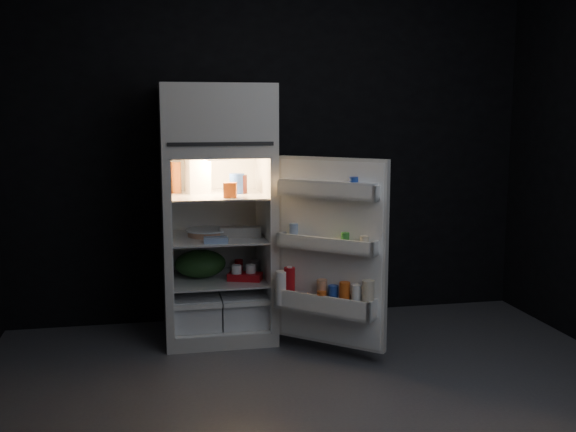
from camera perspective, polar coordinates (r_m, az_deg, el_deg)
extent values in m
cube|color=#525257|center=(3.86, 3.27, -15.62)|extent=(4.00, 3.40, 0.00)
cube|color=black|center=(5.18, -1.42, 6.09)|extent=(4.00, 0.00, 2.70)
cube|color=black|center=(1.94, 16.55, 1.27)|extent=(4.00, 0.00, 2.70)
cube|color=silver|center=(4.96, -5.88, -9.39)|extent=(0.76, 0.70, 0.10)
cube|color=silver|center=(4.78, -10.24, -2.13)|extent=(0.05, 0.70, 1.20)
cube|color=silver|center=(4.84, -1.81, -1.84)|extent=(0.05, 0.70, 1.20)
cube|color=white|center=(5.12, -6.35, -1.32)|extent=(0.66, 0.05, 1.20)
cube|color=silver|center=(4.72, -6.12, 5.54)|extent=(0.76, 0.70, 0.06)
cube|color=silver|center=(4.71, -6.17, 8.46)|extent=(0.76, 0.70, 0.42)
cube|color=black|center=(4.37, -5.68, 6.08)|extent=(0.68, 0.01, 0.02)
cube|color=white|center=(4.75, -9.88, -2.17)|extent=(0.01, 0.65, 1.20)
cube|color=white|center=(4.81, -2.10, -1.91)|extent=(0.01, 0.65, 1.20)
cube|color=white|center=(4.70, -6.08, 5.11)|extent=(0.66, 0.65, 0.01)
cube|color=white|center=(4.92, -5.86, -8.88)|extent=(0.66, 0.65, 0.01)
cube|color=white|center=(4.72, -6.03, 1.77)|extent=(0.65, 0.63, 0.01)
cube|color=white|center=(4.77, -5.97, -1.81)|extent=(0.65, 0.63, 0.01)
cube|color=white|center=(4.83, -5.91, -5.31)|extent=(0.65, 0.63, 0.01)
cube|color=white|center=(4.89, -7.84, -7.60)|extent=(0.32, 0.59, 0.22)
cube|color=white|center=(4.92, -3.97, -7.43)|extent=(0.32, 0.59, 0.22)
cube|color=white|center=(4.56, -7.59, -7.65)|extent=(0.32, 0.02, 0.03)
cube|color=white|center=(4.59, -3.44, -7.47)|extent=(0.32, 0.02, 0.03)
cube|color=#FFE5B2|center=(4.65, -6.02, 4.82)|extent=(0.14, 0.14, 0.02)
cube|color=silver|center=(4.35, 3.72, -3.07)|extent=(0.60, 0.54, 1.22)
cube|color=white|center=(4.33, 3.56, -3.14)|extent=(0.54, 0.48, 1.18)
cube|color=white|center=(4.23, 3.35, 1.67)|extent=(0.57, 0.52, 0.02)
cube|color=white|center=(4.19, 3.14, 2.14)|extent=(0.52, 0.47, 0.10)
cube|color=white|center=(4.09, 7.48, 1.90)|extent=(0.07, 0.08, 0.10)
cube|color=white|center=(4.38, -0.50, 2.44)|extent=(0.07, 0.08, 0.10)
cube|color=white|center=(4.28, 3.28, -2.79)|extent=(0.57, 0.53, 0.02)
cube|color=white|center=(4.24, 3.04, -2.43)|extent=(0.52, 0.47, 0.09)
cube|color=white|center=(4.14, 7.36, -2.77)|extent=(0.08, 0.09, 0.09)
cube|color=white|center=(4.43, -0.53, -1.93)|extent=(0.08, 0.09, 0.09)
cube|color=white|center=(4.36, 3.11, -8.06)|extent=(0.60, 0.56, 0.02)
cube|color=white|center=(4.29, 2.75, -7.57)|extent=(0.52, 0.47, 0.13)
cube|color=white|center=(4.21, 7.15, -7.96)|extent=(0.11, 0.12, 0.13)
cube|color=white|center=(4.50, -0.65, -6.80)|extent=(0.11, 0.12, 0.13)
cube|color=white|center=(4.22, 3.36, 2.91)|extent=(0.55, 0.51, 0.02)
cylinder|color=navy|center=(4.14, 5.58, 2.48)|extent=(0.08, 0.08, 0.12)
cylinder|color=#338C33|center=(4.21, 3.84, 2.32)|extent=(0.08, 0.08, 0.08)
cylinder|color=beige|center=(4.16, 6.48, -2.36)|extent=(0.08, 0.08, 0.09)
cylinder|color=#338C33|center=(4.21, 4.86, -2.12)|extent=(0.07, 0.07, 0.11)
cylinder|color=#809CC7|center=(4.38, 0.49, -1.49)|extent=(0.08, 0.08, 0.13)
cylinder|color=beige|center=(4.20, 6.79, -6.97)|extent=(0.11, 0.11, 0.23)
cylinder|color=silver|center=(4.24, 5.79, -7.08)|extent=(0.08, 0.08, 0.19)
cylinder|color=#C34F16|center=(4.27, 4.81, -6.90)|extent=(0.10, 0.10, 0.20)
cylinder|color=navy|center=(4.31, 3.84, -6.97)|extent=(0.09, 0.09, 0.17)
cylinder|color=tan|center=(4.34, 2.89, -6.66)|extent=(0.10, 0.10, 0.20)
cylinder|color=#A90E14|center=(4.44, 0.13, -5.93)|extent=(0.10, 0.10, 0.25)
cylinder|color=#C34F16|center=(4.31, 2.87, -7.23)|extent=(0.08, 0.08, 0.13)
cylinder|color=silver|center=(4.37, 1.23, -7.12)|extent=(0.08, 0.08, 0.11)
cylinder|color=white|center=(4.43, -0.58, -6.12)|extent=(0.10, 0.10, 0.22)
cylinder|color=white|center=(4.42, 0.13, -4.45)|extent=(0.05, 0.05, 0.02)
cube|color=white|center=(4.79, -7.64, 3.35)|extent=(0.18, 0.18, 0.24)
cylinder|color=navy|center=(4.75, -4.34, 2.76)|extent=(0.12, 0.12, 0.14)
cylinder|color=black|center=(4.76, -4.02, 2.71)|extent=(0.11, 0.11, 0.13)
cylinder|color=#C05F1E|center=(4.82, -9.46, 3.23)|extent=(0.09, 0.09, 0.22)
cube|color=#C34F16|center=(4.53, -4.92, 2.21)|extent=(0.10, 0.08, 0.10)
cube|color=#9C978E|center=(4.74, -4.06, -1.35)|extent=(0.30, 0.14, 0.07)
cylinder|color=tan|center=(4.79, -6.84, -1.46)|extent=(0.36, 0.36, 0.04)
cube|color=#809CC7|center=(4.53, -6.13, -2.03)|extent=(0.16, 0.09, 0.04)
cube|color=beige|center=(4.90, -4.01, -1.13)|extent=(0.13, 0.12, 0.05)
ellipsoid|color=#193815|center=(4.85, -7.43, -4.03)|extent=(0.37, 0.31, 0.20)
cube|color=#A90E14|center=(4.75, -3.65, -5.14)|extent=(0.26, 0.20, 0.05)
cylinder|color=#A90E14|center=(5.00, -4.19, -4.22)|extent=(0.08, 0.08, 0.09)
cylinder|color=silver|center=(4.98, -2.84, -4.25)|extent=(0.09, 0.09, 0.09)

